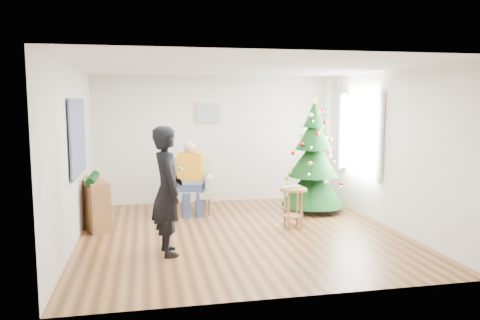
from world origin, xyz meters
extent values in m
plane|color=brown|center=(0.00, 0.00, 0.00)|extent=(5.00, 5.00, 0.00)
plane|color=white|center=(0.00, 0.00, 2.60)|extent=(5.00, 5.00, 0.00)
plane|color=silver|center=(0.00, 2.50, 1.30)|extent=(5.00, 0.00, 5.00)
plane|color=silver|center=(0.00, -2.50, 1.30)|extent=(5.00, 0.00, 5.00)
plane|color=silver|center=(-2.50, 0.00, 1.30)|extent=(0.00, 5.00, 5.00)
plane|color=silver|center=(2.50, 0.00, 1.30)|extent=(0.00, 5.00, 5.00)
cube|color=white|center=(2.47, 1.00, 1.50)|extent=(0.04, 1.30, 1.40)
cube|color=white|center=(2.44, 0.25, 1.50)|extent=(0.05, 0.25, 1.50)
cube|color=white|center=(2.44, 1.75, 1.50)|extent=(0.05, 0.25, 1.50)
cylinder|color=#3F2816|center=(1.65, 1.25, 0.14)|extent=(0.09, 0.09, 0.28)
cone|color=black|center=(1.65, 1.25, 0.51)|extent=(1.21, 1.21, 0.79)
cone|color=black|center=(1.65, 1.25, 1.02)|extent=(0.96, 0.96, 0.70)
cone|color=black|center=(1.65, 1.25, 1.48)|extent=(0.70, 0.70, 0.60)
cone|color=black|center=(1.65, 1.25, 1.86)|extent=(0.41, 0.41, 0.51)
cone|color=gold|center=(1.65, 1.25, 2.11)|extent=(0.13, 0.13, 0.13)
cylinder|color=brown|center=(0.91, 0.18, 0.64)|extent=(0.44, 0.44, 0.04)
cylinder|color=brown|center=(0.91, 0.18, 0.20)|extent=(0.33, 0.33, 0.02)
imported|color=silver|center=(0.91, 0.18, 0.68)|extent=(0.43, 0.38, 0.03)
cube|color=#A0AE8D|center=(-0.65, 1.51, 0.39)|extent=(0.89, 0.85, 0.12)
cube|color=#A0AE8D|center=(-0.58, 1.83, 0.73)|extent=(0.77, 0.29, 0.60)
cube|color=#A0AE8D|center=(-0.99, 1.58, 0.55)|extent=(0.23, 0.60, 0.30)
cube|color=#A0AE8D|center=(-0.30, 1.43, 0.55)|extent=(0.23, 0.60, 0.30)
cube|color=navy|center=(-0.65, 1.42, 0.52)|extent=(0.52, 0.53, 0.14)
cube|color=orange|center=(-0.65, 1.66, 0.85)|extent=(0.49, 0.33, 0.55)
sphere|color=tan|center=(-0.65, 1.64, 1.23)|extent=(0.24, 0.24, 0.24)
imported|color=black|center=(-1.18, -0.77, 0.88)|extent=(0.52, 0.70, 1.76)
cube|color=white|center=(-1.00, -0.80, 1.17)|extent=(0.06, 0.13, 0.04)
cube|color=brown|center=(-2.33, 0.88, 0.40)|extent=(0.63, 1.04, 0.80)
cylinder|color=black|center=(-2.33, 0.88, 0.82)|extent=(0.14, 0.90, 0.14)
cube|color=black|center=(-2.46, 0.30, 1.55)|extent=(0.03, 1.50, 1.15)
cube|color=tan|center=(-0.20, 2.47, 1.85)|extent=(0.52, 0.03, 0.42)
cube|color=gray|center=(-0.20, 2.45, 1.85)|extent=(0.44, 0.02, 0.34)
camera|label=1|loc=(-1.46, -7.08, 2.08)|focal=35.00mm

